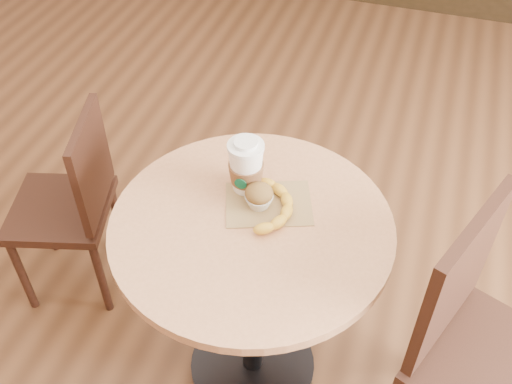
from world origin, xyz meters
TOP-DOWN VIEW (x-y plane):
  - cafe_table at (0.11, -0.03)m, footprint 0.78×0.78m
  - chair_left at (-0.62, 0.15)m, footprint 0.43×0.43m
  - chair_right at (0.78, -0.07)m, footprint 0.54×0.54m
  - kraft_bag at (0.14, 0.05)m, footprint 0.29×0.25m
  - coffee_cup at (0.06, 0.10)m, footprint 0.10×0.10m
  - muffin at (0.11, 0.04)m, footprint 0.08×0.08m
  - banana at (0.16, 0.03)m, footprint 0.18×0.25m

SIDE VIEW (x-z plane):
  - chair_left at x=-0.62m, z-range 0.04..0.83m
  - chair_right at x=0.78m, z-range 0.05..0.98m
  - cafe_table at x=0.11m, z-range 0.19..0.94m
  - kraft_bag at x=0.14m, z-range 0.75..0.75m
  - banana at x=0.16m, z-range 0.75..0.78m
  - muffin at x=0.11m, z-range 0.75..0.82m
  - coffee_cup at x=0.06m, z-range 0.74..0.91m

